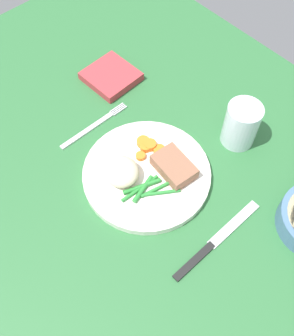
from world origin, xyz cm
name	(u,v)px	position (x,y,z in cm)	size (l,w,h in cm)	color
dining_table	(147,179)	(0.00, 0.00, 1.00)	(120.00, 90.00, 2.00)	#2D6B38
dinner_plate	(147,173)	(-0.13, 0.20, 2.80)	(24.03, 24.03, 1.60)	white
meat_portion	(174,167)	(3.12, 3.99, 4.84)	(7.99, 5.35, 2.47)	#936047
mashed_potatoes	(121,172)	(-2.29, -4.12, 5.48)	(6.70, 6.41, 3.76)	beige
carrot_slices	(148,147)	(-3.81, 3.79, 4.13)	(5.83, 5.70, 1.22)	orange
green_beans	(147,188)	(2.86, -2.39, 3.98)	(7.11, 10.52, 0.88)	#2D8C38
fork	(94,126)	(-16.08, -0.05, 2.20)	(1.44, 16.60, 0.40)	silver
knife	(215,241)	(17.70, -0.08, 2.20)	(1.70, 20.50, 0.64)	black
water_glass	(240,127)	(5.65, 19.32, 5.94)	(6.70, 6.70, 9.25)	silver
napkin	(111,76)	(-23.98, 11.05, 2.90)	(10.50, 10.17, 1.81)	#B2383D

